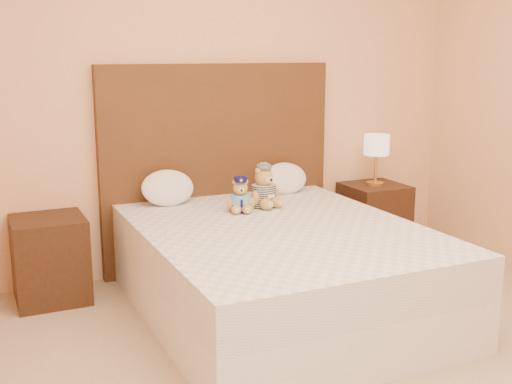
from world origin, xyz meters
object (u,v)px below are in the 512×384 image
at_px(lamp, 376,147).
at_px(teddy_police, 240,195).
at_px(pillow_right, 285,177).
at_px(teddy_prisoner, 264,186).
at_px(nightstand_right, 374,218).
at_px(nightstand_left, 50,259).
at_px(bed, 279,270).
at_px(pillow_left, 168,186).

height_order(lamp, teddy_police, lamp).
bearing_deg(pillow_right, teddy_prisoner, -135.42).
relative_size(lamp, teddy_prisoner, 1.42).
distance_m(lamp, teddy_prisoner, 1.17).
bearing_deg(teddy_prisoner, nightstand_right, -0.15).
bearing_deg(nightstand_left, bed, -32.62).
distance_m(teddy_prisoner, pillow_right, 0.47).
height_order(nightstand_right, lamp, lamp).
bearing_deg(teddy_prisoner, pillow_left, 135.27).
distance_m(lamp, pillow_right, 0.81).
distance_m(lamp, teddy_police, 1.38).
distance_m(teddy_police, pillow_left, 0.54).
distance_m(nightstand_right, teddy_police, 1.42).
bearing_deg(bed, pillow_right, 60.83).
distance_m(nightstand_right, pillow_left, 1.74).
xyz_separation_m(nightstand_right, teddy_police, (-1.32, -0.36, 0.39)).
bearing_deg(pillow_left, teddy_prisoner, -29.68).
bearing_deg(teddy_police, nightstand_left, 179.48).
relative_size(lamp, pillow_left, 1.09).
height_order(nightstand_left, pillow_right, pillow_right).
bearing_deg(teddy_police, pillow_left, 150.20).
height_order(bed, pillow_right, pillow_right).
relative_size(nightstand_left, lamp, 1.38).
xyz_separation_m(lamp, pillow_left, (-1.69, 0.03, -0.17)).
xyz_separation_m(bed, nightstand_right, (1.25, 0.80, -0.00)).
bearing_deg(bed, teddy_police, 99.00).
bearing_deg(pillow_right, nightstand_left, -179.00).
xyz_separation_m(nightstand_left, pillow_right, (1.71, 0.03, 0.40)).
xyz_separation_m(teddy_police, pillow_left, (-0.37, 0.39, 0.02)).
bearing_deg(teddy_police, nightstand_right, 31.99).
xyz_separation_m(pillow_left, pillow_right, (0.91, 0.00, -0.01)).
height_order(bed, nightstand_left, same).
bearing_deg(pillow_left, teddy_police, -46.38).
bearing_deg(teddy_police, bed, -64.41).
relative_size(nightstand_left, pillow_right, 1.59).
relative_size(lamp, pillow_right, 1.16).
bearing_deg(nightstand_right, teddy_prisoner, -165.10).
relative_size(nightstand_right, pillow_right, 1.59).
height_order(teddy_police, teddy_prisoner, teddy_prisoner).
relative_size(bed, lamp, 5.00).
relative_size(bed, pillow_right, 5.79).
height_order(nightstand_right, pillow_left, pillow_left).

